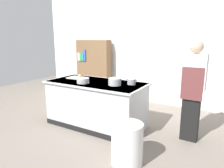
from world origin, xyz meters
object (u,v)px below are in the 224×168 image
at_px(onion, 80,76).
at_px(stock_pot, 115,82).
at_px(trash_bin, 127,144).
at_px(mixing_bowl, 83,81).
at_px(bookshelf, 94,68).
at_px(person_chef, 193,89).
at_px(sauce_pan, 131,82).

height_order(onion, stock_pot, stock_pot).
relative_size(onion, trash_bin, 0.12).
bearing_deg(trash_bin, mixing_bowl, 152.53).
relative_size(mixing_bowl, bookshelf, 0.14).
xyz_separation_m(mixing_bowl, bookshelf, (-1.19, 2.01, -0.10)).
xyz_separation_m(stock_pot, person_chef, (1.30, 0.37, -0.05)).
distance_m(stock_pot, bookshelf, 2.59).
bearing_deg(onion, trash_bin, -31.16).
height_order(trash_bin, bookshelf, bookshelf).
bearing_deg(stock_pot, person_chef, 16.04).
bearing_deg(mixing_bowl, sauce_pan, 23.63).
bearing_deg(onion, person_chef, 5.56).
bearing_deg(bookshelf, trash_bin, -47.23).
height_order(sauce_pan, mixing_bowl, sauce_pan).
bearing_deg(trash_bin, onion, 148.84).
xyz_separation_m(stock_pot, bookshelf, (-1.80, 1.85, -0.11)).
distance_m(onion, bookshelf, 1.90).
distance_m(mixing_bowl, trash_bin, 1.59).
height_order(mixing_bowl, bookshelf, bookshelf).
bearing_deg(bookshelf, onion, -63.34).
height_order(sauce_pan, person_chef, person_chef).
height_order(onion, trash_bin, onion).
bearing_deg(mixing_bowl, trash_bin, -27.47).
relative_size(onion, stock_pot, 0.24).
relative_size(trash_bin, bookshelf, 0.35).
bearing_deg(onion, bookshelf, 116.66).
bearing_deg(stock_pot, trash_bin, -50.77).
distance_m(onion, stock_pot, 0.96).
xyz_separation_m(onion, stock_pot, (0.95, -0.15, 0.01)).
relative_size(trash_bin, person_chef, 0.35).
xyz_separation_m(sauce_pan, mixing_bowl, (-0.85, -0.37, -0.00)).
bearing_deg(sauce_pan, mixing_bowl, -156.37).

